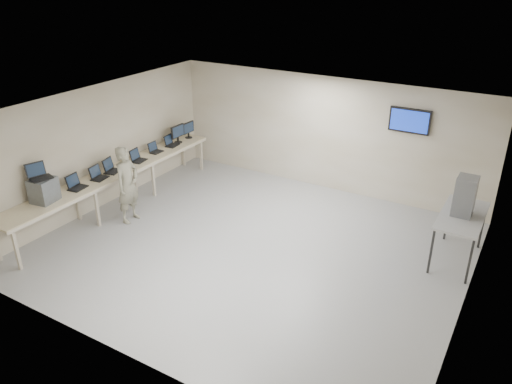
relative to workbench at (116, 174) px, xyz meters
The scene contains 15 objects.
room 3.67m from the workbench, ahead, with size 8.01×7.01×2.81m.
workbench is the anchor object (origin of this frame).
equipment_box 1.85m from the workbench, 91.97° to the right, with size 0.40×0.46×0.48m, color slate.
laptop_on_box 1.94m from the workbench, 93.86° to the right, with size 0.43×0.46×0.31m.
laptop_0 1.09m from the workbench, 92.46° to the right, with size 0.35×0.41×0.29m.
laptop_1 0.50m from the workbench, 94.16° to the right, with size 0.34×0.39×0.28m.
laptop_2 0.17m from the workbench, 150.19° to the right, with size 0.40×0.44×0.30m.
laptop_3 0.77m from the workbench, 91.70° to the left, with size 0.34×0.39×0.28m.
laptop_4 1.43m from the workbench, 92.59° to the left, with size 0.26×0.32×0.25m.
laptop_5 2.01m from the workbench, 90.89° to the left, with size 0.32×0.37×0.27m.
monitor_near 2.31m from the workbench, 90.28° to the left, with size 0.21×0.47×0.47m.
monitor_far 2.75m from the workbench, 90.24° to the left, with size 0.19×0.43×0.43m.
soldier 0.77m from the workbench, 25.74° to the right, with size 0.62×0.41×1.71m, color #64675A.
side_table 7.37m from the workbench, 12.61° to the left, with size 0.76×1.63×0.98m.
storage_bins 7.36m from the workbench, 12.65° to the left, with size 0.35×0.39×0.75m.
Camera 1 is at (4.46, -7.36, 5.23)m, focal length 35.00 mm.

